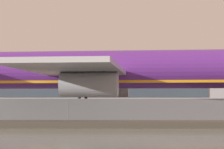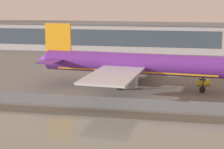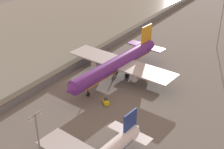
{
  "view_description": "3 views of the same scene",
  "coord_description": "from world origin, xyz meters",
  "views": [
    {
      "loc": [
        4.51,
        -55.55,
        2.27
      ],
      "look_at": [
        3.74,
        3.82,
        5.59
      ],
      "focal_mm": 70.0,
      "sensor_mm": 36.0,
      "label": 1
    },
    {
      "loc": [
        13.96,
        -86.6,
        21.69
      ],
      "look_at": [
        -3.08,
        3.56,
        2.8
      ],
      "focal_mm": 60.0,
      "sensor_mm": 36.0,
      "label": 2
    },
    {
      "loc": [
        90.39,
        55.98,
        55.67
      ],
      "look_at": [
        6.29,
        1.79,
        3.12
      ],
      "focal_mm": 50.0,
      "sensor_mm": 36.0,
      "label": 3
    }
  ],
  "objects": [
    {
      "name": "shoreline_seawall",
      "position": [
        0.0,
        -20.5,
        0.25
      ],
      "size": [
        320.0,
        3.0,
        0.5
      ],
      "color": "#474238",
      "rests_on": "ground"
    },
    {
      "name": "ground_plane",
      "position": [
        0.0,
        0.0,
        0.0
      ],
      "size": [
        500.0,
        500.0,
        0.0
      ],
      "primitive_type": "plane",
      "color": "#66635E"
    },
    {
      "name": "cargo_jet_purple",
      "position": [
        2.35,
        1.78,
        5.91
      ],
      "size": [
        51.8,
        44.48,
        15.49
      ],
      "color": "#602889",
      "rests_on": "ground"
    },
    {
      "name": "baggage_tug",
      "position": [
        19.6,
        7.97,
        0.81
      ],
      "size": [
        3.32,
        3.45,
        1.8
      ],
      "color": "yellow",
      "rests_on": "ground"
    },
    {
      "name": "terminal_building",
      "position": [
        -18.88,
        69.56,
        5.67
      ],
      "size": [
        103.38,
        20.51,
        11.33
      ],
      "color": "#B2B2B7",
      "rests_on": "ground"
    },
    {
      "name": "perimeter_fence",
      "position": [
        0.0,
        -16.0,
        1.15
      ],
      "size": [
        280.0,
        0.1,
        2.3
      ],
      "color": "slate",
      "rests_on": "ground"
    }
  ]
}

